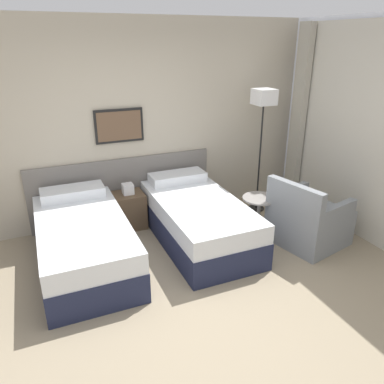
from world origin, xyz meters
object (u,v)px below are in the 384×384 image
Objects in this scene: side_table at (259,208)px; bed_near_window at (198,219)px; bed_near_door at (84,241)px; floor_lamp at (263,107)px; armchair at (308,222)px; nightstand at (129,209)px.

bed_near_window is at bearing 168.93° from side_table.
bed_near_door is at bearing 180.00° from bed_near_window.
floor_lamp reaches higher than armchair.
bed_near_door is at bearing 64.36° from armchair.
armchair is at bearing -12.70° from bed_near_door.
side_table is 0.63m from armchair.
armchair is (0.44, -0.44, -0.07)m from side_table.
nightstand is 2.35m from armchair.
bed_near_door is at bearing -168.99° from floor_lamp.
bed_near_door is at bearing 175.93° from side_table.
bed_near_door is 2.96m from floor_lamp.
bed_near_window is at bearing -157.16° from floor_lamp.
floor_lamp is 1.41m from side_table.
side_table is 0.55× the size of armchair.
armchair is at bearing -88.25° from floor_lamp.
armchair is (0.03, -1.11, -1.25)m from floor_lamp.
bed_near_window is at bearing 51.39° from armchair.
side_table is (2.22, -0.16, 0.07)m from bed_near_door.
floor_lamp is 1.88× the size of armchair.
armchair reaches higher than nightstand.
nightstand is at bearing 150.24° from side_table.
nightstand is 2.32m from floor_lamp.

